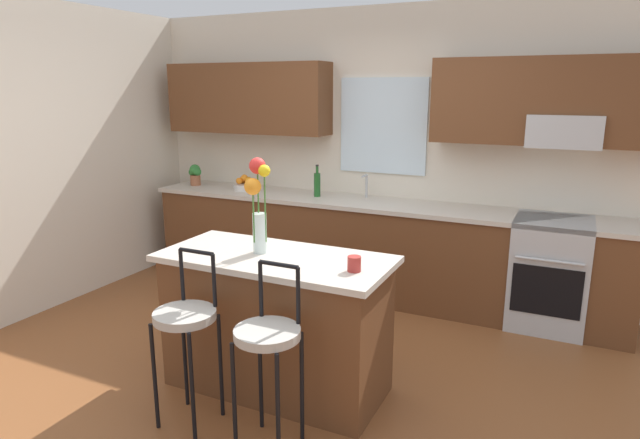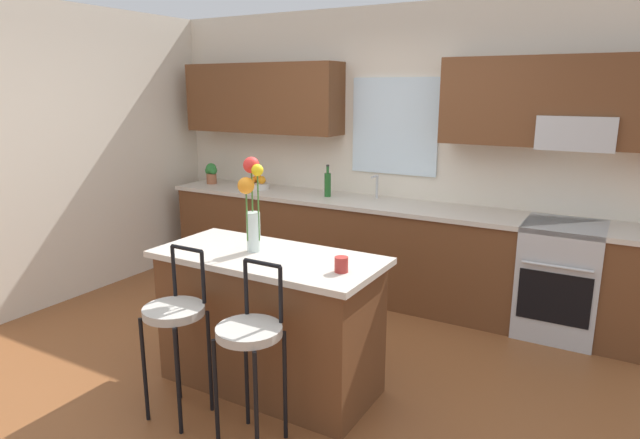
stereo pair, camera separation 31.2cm
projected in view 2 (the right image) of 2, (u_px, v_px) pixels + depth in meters
ground_plane at (279, 373)px, 3.83m from camera, size 14.00×14.00×0.00m
wall_left at (65, 155)px, 5.01m from camera, size 0.12×4.60×2.70m
back_wall_assembly at (397, 136)px, 5.13m from camera, size 5.60×0.50×2.70m
counter_run at (379, 249)px, 5.15m from camera, size 4.56×0.64×0.92m
sink_faucet at (376, 184)px, 5.19m from camera, size 0.02×0.13×0.23m
oven_range at (559, 279)px, 4.36m from camera, size 0.60×0.64×0.92m
kitchen_island at (269, 321)px, 3.58m from camera, size 1.49×0.70×0.92m
bar_stool_near at (175, 318)px, 3.20m from camera, size 0.36×0.36×1.04m
bar_stool_middle at (250, 339)px, 2.93m from camera, size 0.36×0.36×1.04m
flower_vase at (252, 200)px, 3.46m from camera, size 0.15×0.17×0.61m
mug_ceramic at (341, 264)px, 3.13m from camera, size 0.08×0.08×0.09m
fruit_bowl_oranges at (258, 183)px, 5.72m from camera, size 0.24×0.24×0.16m
bottle_olive_oil at (328, 184)px, 5.29m from camera, size 0.06×0.06×0.31m
potted_plant_small at (211, 172)px, 6.00m from camera, size 0.17×0.12×0.23m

